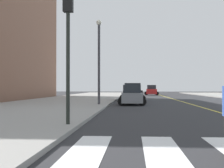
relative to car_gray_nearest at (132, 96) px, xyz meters
name	(u,v)px	position (x,y,z in m)	size (l,w,h in m)	color
sidewalk_kerb_west	(44,106)	(-6.85, -3.16, -0.74)	(10.00, 120.00, 0.15)	gray
lane_divider_paint	(170,98)	(5.35, 16.84, -0.81)	(0.16, 80.00, 0.01)	yellow
car_gray_nearest	(132,96)	(0.00, 0.00, 0.00)	(2.50, 3.93, 1.73)	slate
car_black_second	(132,93)	(0.02, 7.22, 0.12)	(2.91, 4.53, 1.99)	black
car_red_third	(152,90)	(3.72, 33.72, 0.12)	(2.91, 4.54, 1.99)	red
traffic_light_far_corner	(68,27)	(-2.28, -15.34, 2.96)	(0.36, 0.41, 5.18)	black
street_lamp	(99,54)	(-2.66, -1.74, 3.46)	(0.44, 0.44, 6.92)	#38383D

